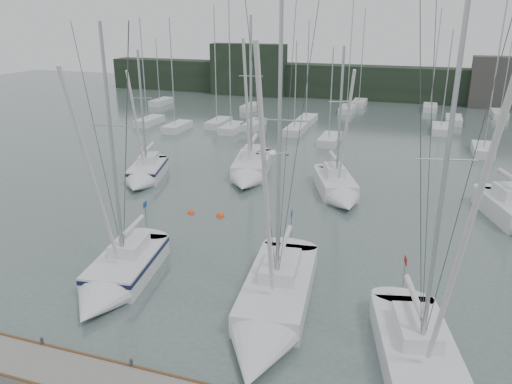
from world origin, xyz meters
The scene contains 13 objects.
ground centered at (0.00, 0.00, 0.00)m, with size 160.00×160.00×0.00m, color #4E5F5B.
far_treeline centered at (0.00, 62.00, 2.50)m, with size 90.00×4.00×5.00m, color black.
far_building_left centered at (-20.00, 60.00, 4.00)m, with size 12.00×3.00×8.00m, color black.
far_building_right centered at (18.00, 60.00, 3.50)m, with size 10.00×3.00×7.00m, color #3E3B39.
mast_forest centered at (0.31, 42.05, 0.49)m, with size 56.89×27.59×14.84m.
sailboat_near_left centered at (-6.05, 1.05, 0.55)m, with size 3.81×8.11×13.20m.
sailboat_near_center centered at (1.89, 0.57, 0.50)m, with size 4.01×10.74×14.55m.
sailboat_mid_a centered at (-13.17, 15.82, 0.56)m, with size 4.18×7.30×10.78m.
sailboat_mid_b centered at (-5.55, 19.14, 0.61)m, with size 4.31×8.87×13.32m.
sailboat_mid_c centered at (2.03, 17.00, 0.57)m, with size 4.92×7.74×11.28m.
buoy_a centered at (-4.75, 11.11, 0.00)m, with size 0.55×0.55×0.55m, color #EE4715.
buoy_c centered at (-6.81, 10.99, 0.00)m, with size 0.48×0.48×0.48m, color #EE4715.
seagull centered at (2.36, -0.88, 8.04)m, with size 1.06×0.49×0.21m.
Camera 1 is at (7.13, -16.85, 12.62)m, focal length 35.00 mm.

